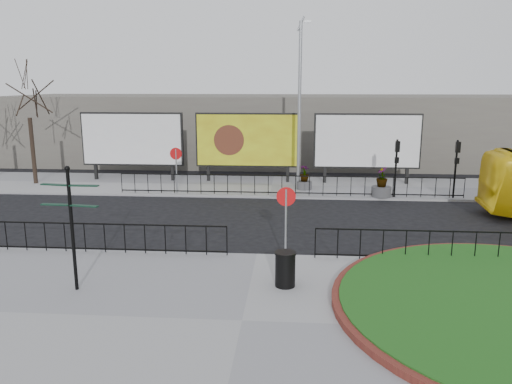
# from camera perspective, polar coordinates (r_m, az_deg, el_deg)

# --- Properties ---
(ground) EXTENTS (90.00, 90.00, 0.00)m
(ground) POSITION_cam_1_polar(r_m,az_deg,el_deg) (17.52, 0.09, -7.44)
(ground) COLOR black
(ground) RESTS_ON ground
(pavement_near) EXTENTS (30.00, 10.00, 0.12)m
(pavement_near) POSITION_cam_1_polar(r_m,az_deg,el_deg) (12.92, -1.60, -14.70)
(pavement_near) COLOR gray
(pavement_near) RESTS_ON ground
(pavement_far) EXTENTS (44.00, 6.00, 0.12)m
(pavement_far) POSITION_cam_1_polar(r_m,az_deg,el_deg) (29.06, 1.83, 0.69)
(pavement_far) COLOR gray
(pavement_far) RESTS_ON ground
(railing_near_left) EXTENTS (10.00, 0.10, 1.10)m
(railing_near_left) POSITION_cam_1_polar(r_m,az_deg,el_deg) (18.45, -18.99, -4.92)
(railing_near_left) COLOR black
(railing_near_left) RESTS_ON pavement_near
(railing_near_right) EXTENTS (9.00, 0.10, 1.10)m
(railing_near_right) POSITION_cam_1_polar(r_m,az_deg,el_deg) (17.78, 21.51, -5.76)
(railing_near_right) COLOR black
(railing_near_right) RESTS_ON pavement_near
(railing_far) EXTENTS (18.00, 0.10, 1.10)m
(railing_far) POSITION_cam_1_polar(r_m,az_deg,el_deg) (26.27, 3.76, 0.77)
(railing_far) COLOR black
(railing_far) RESTS_ON pavement_far
(speed_sign_far) EXTENTS (0.64, 0.07, 2.47)m
(speed_sign_far) POSITION_cam_1_polar(r_m,az_deg,el_deg) (26.88, -9.12, 3.61)
(speed_sign_far) COLOR gray
(speed_sign_far) RESTS_ON pavement_far
(speed_sign_near) EXTENTS (0.64, 0.07, 2.47)m
(speed_sign_near) POSITION_cam_1_polar(r_m,az_deg,el_deg) (16.54, 3.45, -1.73)
(speed_sign_near) COLOR gray
(speed_sign_near) RESTS_ON pavement_near
(billboard_left) EXTENTS (6.20, 0.31, 4.10)m
(billboard_left) POSITION_cam_1_polar(r_m,az_deg,el_deg) (31.15, -13.96, 5.85)
(billboard_left) COLOR black
(billboard_left) RESTS_ON pavement_far
(billboard_mid) EXTENTS (6.20, 0.31, 4.10)m
(billboard_mid) POSITION_cam_1_polar(r_m,az_deg,el_deg) (29.72, -0.96, 5.92)
(billboard_mid) COLOR black
(billboard_mid) RESTS_ON pavement_far
(billboard_right) EXTENTS (6.20, 0.31, 4.10)m
(billboard_right) POSITION_cam_1_polar(r_m,az_deg,el_deg) (29.91, 12.59, 5.66)
(billboard_right) COLOR black
(billboard_right) RESTS_ON pavement_far
(lamp_post) EXTENTS (0.74, 0.18, 9.23)m
(lamp_post) POSITION_cam_1_polar(r_m,az_deg,el_deg) (27.46, 5.00, 10.00)
(lamp_post) COLOR gray
(lamp_post) RESTS_ON pavement_far
(signal_pole_a) EXTENTS (0.22, 0.26, 3.00)m
(signal_pole_a) POSITION_cam_1_polar(r_m,az_deg,el_deg) (26.59, 15.76, 3.60)
(signal_pole_a) COLOR black
(signal_pole_a) RESTS_ON pavement_far
(signal_pole_b) EXTENTS (0.22, 0.26, 3.00)m
(signal_pole_b) POSITION_cam_1_polar(r_m,az_deg,el_deg) (27.35, 21.94, 3.40)
(signal_pole_b) COLOR black
(signal_pole_b) RESTS_ON pavement_far
(tree_left) EXTENTS (2.00, 2.00, 7.00)m
(tree_left) POSITION_cam_1_polar(r_m,az_deg,el_deg) (31.90, -24.39, 7.11)
(tree_left) COLOR #2D2119
(tree_left) RESTS_ON pavement_far
(building_backdrop) EXTENTS (40.00, 10.00, 5.00)m
(building_backdrop) POSITION_cam_1_polar(r_m,az_deg,el_deg) (38.61, 2.51, 7.25)
(building_backdrop) COLOR #5C5A51
(building_backdrop) RESTS_ON ground
(fingerpost_sign) EXTENTS (1.69, 0.40, 3.61)m
(fingerpost_sign) POSITION_cam_1_polar(r_m,az_deg,el_deg) (14.85, -20.38, -2.62)
(fingerpost_sign) COLOR black
(fingerpost_sign) RESTS_ON pavement_near
(litter_bin) EXTENTS (0.63, 0.63, 1.04)m
(litter_bin) POSITION_cam_1_polar(r_m,az_deg,el_deg) (14.69, 3.36, -8.77)
(litter_bin) COLOR black
(litter_bin) RESTS_ON pavement_near
(planter_b) EXTENTS (0.84, 0.84, 1.36)m
(planter_b) POSITION_cam_1_polar(r_m,az_deg,el_deg) (27.95, 5.55, 1.38)
(planter_b) COLOR #4C4C4F
(planter_b) RESTS_ON pavement_far
(planter_c) EXTENTS (1.02, 1.02, 1.58)m
(planter_c) POSITION_cam_1_polar(r_m,az_deg,el_deg) (26.77, 14.15, 0.69)
(planter_c) COLOR #4C4C4F
(planter_c) RESTS_ON pavement_far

